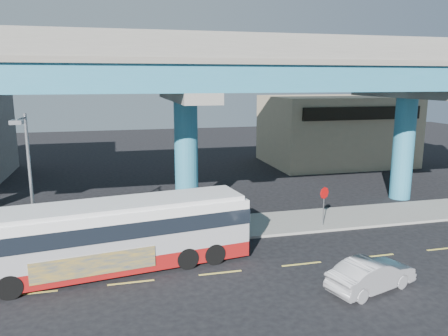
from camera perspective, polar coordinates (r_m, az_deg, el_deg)
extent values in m
plane|color=black|center=(20.75, -0.68, -13.20)|extent=(120.00, 120.00, 0.00)
cube|color=gray|center=(25.71, -3.55, -8.06)|extent=(70.00, 4.00, 0.15)
cube|color=#D8C64C|center=(20.34, -23.76, -14.74)|extent=(2.00, 0.12, 0.01)
cube|color=#D8C64C|center=(20.02, -12.05, -14.41)|extent=(2.00, 0.12, 0.01)
cube|color=#D8C64C|center=(20.48, -0.48, -13.53)|extent=(2.00, 0.12, 0.01)
cube|color=#D8C64C|center=(21.68, 10.09, -12.24)|extent=(2.00, 0.12, 0.01)
cube|color=#D8C64C|center=(23.51, 19.19, -10.79)|extent=(2.00, 0.12, 0.01)
cube|color=#D8C64C|center=(25.84, 26.75, -9.38)|extent=(2.00, 0.12, 0.01)
cylinder|color=teal|center=(28.13, -4.95, 1.27)|extent=(1.50, 1.50, 7.40)
cube|color=gray|center=(27.71, -5.09, 9.44)|extent=(2.00, 12.00, 0.60)
cube|color=gray|center=(31.15, -6.15, 11.29)|extent=(1.80, 5.00, 1.20)
cylinder|color=teal|center=(34.44, 22.37, 2.32)|extent=(1.50, 1.50, 7.40)
cube|color=gray|center=(34.10, 22.88, 8.97)|extent=(2.00, 12.00, 0.60)
cube|color=gray|center=(36.95, 19.71, 10.72)|extent=(1.80, 5.00, 1.20)
cube|color=teal|center=(24.24, -3.80, 11.54)|extent=(52.00, 5.00, 1.40)
cube|color=gray|center=(24.26, -3.83, 13.55)|extent=(52.00, 5.40, 0.30)
cube|color=gray|center=(21.83, -2.63, 15.24)|extent=(52.00, 0.25, 0.80)
cube|color=gray|center=(26.74, -4.83, 14.52)|extent=(52.00, 0.25, 0.80)
cube|color=teal|center=(31.18, -6.21, 13.68)|extent=(52.00, 5.00, 1.40)
cube|color=gray|center=(31.22, -6.24, 15.24)|extent=(52.00, 5.40, 0.30)
cube|color=gray|center=(28.80, -5.55, 16.68)|extent=(52.00, 0.25, 0.80)
cube|color=gray|center=(33.73, -6.87, 15.88)|extent=(52.00, 0.25, 0.80)
cube|color=tan|center=(47.28, 14.30, 4.85)|extent=(14.00, 10.00, 7.00)
cube|color=black|center=(42.69, 17.68, 6.82)|extent=(12.00, 0.25, 1.20)
cube|color=maroon|center=(21.19, -14.01, -11.33)|extent=(12.69, 4.44, 0.73)
cube|color=#B8B8BD|center=(20.78, -14.17, -8.42)|extent=(12.69, 4.44, 1.56)
cube|color=black|center=(20.62, -14.24, -7.07)|extent=(12.76, 4.50, 0.73)
cube|color=silver|center=(20.45, -14.31, -5.55)|extent=(12.69, 4.44, 0.41)
cube|color=silver|center=(20.36, -14.36, -4.71)|extent=(12.26, 4.13, 0.21)
cube|color=black|center=(22.32, 1.90, -5.69)|extent=(0.41, 2.38, 1.24)
cube|color=navy|center=(19.71, -16.50, -12.05)|extent=(5.14, 0.81, 0.93)
cylinder|color=black|center=(20.04, -26.22, -13.75)|extent=(1.07, 0.46, 1.04)
cylinder|color=black|center=(22.23, -25.86, -11.22)|extent=(1.07, 0.46, 1.04)
cylinder|color=black|center=(20.76, -4.80, -11.66)|extent=(1.07, 0.46, 1.04)
cylinder|color=black|center=(22.88, -6.65, -9.45)|extent=(1.07, 0.46, 1.04)
cylinder|color=black|center=(21.17, -1.26, -11.15)|extent=(1.07, 0.46, 1.04)
cylinder|color=black|center=(23.25, -3.41, -9.05)|extent=(1.07, 0.46, 1.04)
imported|color=#A1A1A6|center=(19.74, 18.70, -13.04)|extent=(3.73, 4.89, 1.35)
cylinder|color=gray|center=(23.27, -23.90, -2.03)|extent=(0.16, 0.16, 6.95)
cylinder|color=gray|center=(21.87, -25.00, 5.81)|extent=(0.12, 1.88, 0.12)
cube|color=gray|center=(20.96, -25.45, 5.45)|extent=(0.50, 0.70, 0.18)
cylinder|color=gray|center=(26.47, 12.86, -5.24)|extent=(0.06, 0.06, 2.06)
cylinder|color=#B20A0A|center=(26.19, 12.98, -3.20)|extent=(0.67, 0.30, 0.71)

